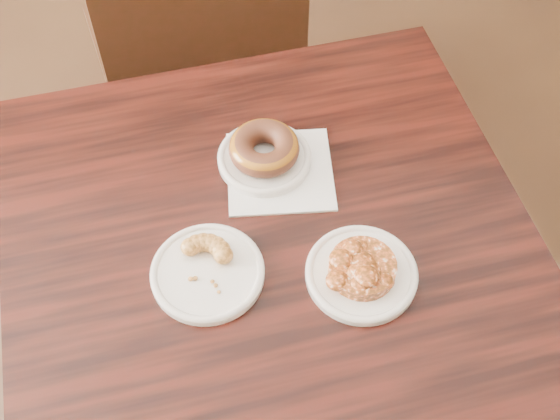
{
  "coord_description": "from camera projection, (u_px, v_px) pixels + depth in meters",
  "views": [
    {
      "loc": [
        -0.04,
        -0.77,
        1.68
      ],
      "look_at": [
        0.0,
        -0.15,
        0.8
      ],
      "focal_mm": 45.0,
      "sensor_mm": 36.0,
      "label": 1
    }
  ],
  "objects": [
    {
      "name": "plate_donut",
      "position": [
        264.0,
        158.0,
        1.19
      ],
      "size": [
        0.16,
        0.16,
        0.01
      ],
      "primitive_type": "cylinder",
      "color": "white",
      "rests_on": "napkin"
    },
    {
      "name": "glazed_donut",
      "position": [
        264.0,
        148.0,
        1.17
      ],
      "size": [
        0.12,
        0.12,
        0.04
      ],
      "primitive_type": "torus",
      "color": "brown",
      "rests_on": "plate_donut"
    },
    {
      "name": "napkin",
      "position": [
        280.0,
        171.0,
        1.18
      ],
      "size": [
        0.18,
        0.18,
        0.0
      ],
      "primitive_type": "cube",
      "rotation": [
        0.0,
        0.0,
        -0.0
      ],
      "color": "white",
      "rests_on": "cafe_table"
    },
    {
      "name": "floor",
      "position": [
        275.0,
        339.0,
        1.82
      ],
      "size": [
        5.0,
        5.0,
        0.0
      ],
      "primitive_type": "plane",
      "color": "black",
      "rests_on": "ground"
    },
    {
      "name": "plate_fritter",
      "position": [
        361.0,
        274.0,
        1.06
      ],
      "size": [
        0.17,
        0.17,
        0.01
      ],
      "primitive_type": "cylinder",
      "color": "white",
      "rests_on": "cafe_table"
    },
    {
      "name": "apple_fritter",
      "position": [
        363.0,
        266.0,
        1.04
      ],
      "size": [
        0.14,
        0.14,
        0.03
      ],
      "primitive_type": null,
      "color": "#3F1E06",
      "rests_on": "plate_fritter"
    },
    {
      "name": "plate_cruller",
      "position": [
        208.0,
        273.0,
        1.06
      ],
      "size": [
        0.17,
        0.17,
        0.01
      ],
      "primitive_type": "cylinder",
      "color": "white",
      "rests_on": "cafe_table"
    },
    {
      "name": "cafe_table",
      "position": [
        273.0,
        341.0,
        1.41
      ],
      "size": [
        0.97,
        0.97,
        0.75
      ],
      "primitive_type": "cube",
      "rotation": [
        0.0,
        0.0,
        0.18
      ],
      "color": "black",
      "rests_on": "floor"
    },
    {
      "name": "chair_far",
      "position": [
        190.0,
        46.0,
        1.81
      ],
      "size": [
        0.62,
        0.62,
        0.9
      ],
      "primitive_type": null,
      "rotation": [
        0.0,
        0.0,
        3.42
      ],
      "color": "black",
      "rests_on": "floor"
    },
    {
      "name": "cruller_fragment",
      "position": [
        206.0,
        266.0,
        1.05
      ],
      "size": [
        0.1,
        0.1,
        0.03
      ],
      "primitive_type": null,
      "color": "brown",
      "rests_on": "plate_cruller"
    }
  ]
}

